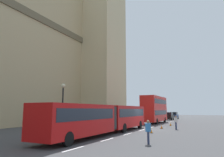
% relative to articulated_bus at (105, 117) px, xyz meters
% --- Properties ---
extents(ground_plane, '(160.00, 160.00, 0.00)m').
position_rel_articulated_bus_xyz_m(ground_plane, '(6.74, -1.99, -1.75)').
color(ground_plane, '#424244').
extents(lane_centre_marking, '(39.00, 0.16, 0.01)m').
position_rel_articulated_bus_xyz_m(lane_centre_marking, '(10.40, -1.99, -1.74)').
color(lane_centre_marking, silver).
rests_on(lane_centre_marking, ground_plane).
extents(articulated_bus, '(18.43, 2.54, 2.90)m').
position_rel_articulated_bus_xyz_m(articulated_bus, '(0.00, 0.00, 0.00)').
color(articulated_bus, '#B20F0F').
rests_on(articulated_bus, ground_plane).
extents(double_decker_bus, '(10.15, 2.54, 4.90)m').
position_rel_articulated_bus_xyz_m(double_decker_bus, '(19.77, 0.00, 0.96)').
color(double_decker_bus, red).
rests_on(double_decker_bus, ground_plane).
extents(sedan_lead, '(4.40, 1.86, 1.85)m').
position_rel_articulated_bus_xyz_m(sedan_lead, '(33.30, -0.01, -0.83)').
color(sedan_lead, black).
rests_on(sedan_lead, ground_plane).
extents(sedan_trailing, '(4.40, 1.86, 1.85)m').
position_rel_articulated_bus_xyz_m(sedan_trailing, '(39.53, -0.14, -0.83)').
color(sedan_trailing, navy).
rests_on(sedan_trailing, ground_plane).
extents(traffic_cone_west, '(0.36, 0.36, 0.58)m').
position_rel_articulated_bus_xyz_m(traffic_cone_west, '(3.11, -3.91, -1.46)').
color(traffic_cone_west, black).
rests_on(traffic_cone_west, ground_plane).
extents(traffic_cone_middle, '(0.36, 0.36, 0.58)m').
position_rel_articulated_bus_xyz_m(traffic_cone_middle, '(8.69, -3.74, -1.46)').
color(traffic_cone_middle, black).
rests_on(traffic_cone_middle, ground_plane).
extents(traffic_cone_east, '(0.36, 0.36, 0.58)m').
position_rel_articulated_bus_xyz_m(traffic_cone_east, '(14.24, -3.87, -1.46)').
color(traffic_cone_east, black).
rests_on(traffic_cone_east, ground_plane).
extents(street_lamp, '(0.44, 0.44, 5.27)m').
position_rel_articulated_bus_xyz_m(street_lamp, '(-1.28, 4.51, 1.31)').
color(street_lamp, black).
rests_on(street_lamp, ground_plane).
extents(pedestrian_near_cones, '(0.35, 0.45, 1.69)m').
position_rel_articulated_bus_xyz_m(pedestrian_near_cones, '(-3.99, -5.67, -0.83)').
color(pedestrian_near_cones, '#262D4C').
rests_on(pedestrian_near_cones, ground_plane).
extents(pedestrian_by_kerb, '(0.36, 0.40, 1.69)m').
position_rel_articulated_bus_xyz_m(pedestrian_by_kerb, '(8.52, -5.62, -0.83)').
color(pedestrian_by_kerb, '#262D4C').
rests_on(pedestrian_by_kerb, ground_plane).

